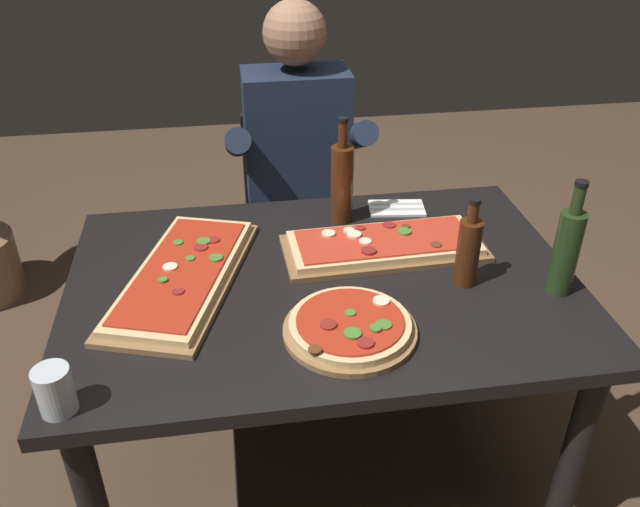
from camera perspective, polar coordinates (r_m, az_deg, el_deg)
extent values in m
plane|color=#4C3828|center=(2.31, 0.20, -17.56)|extent=(6.40, 6.40, 0.00)
cube|color=black|center=(1.82, 0.24, -2.69)|extent=(1.40, 0.96, 0.04)
cylinder|color=black|center=(1.97, 21.16, -16.49)|extent=(0.07, 0.07, 0.70)
cylinder|color=black|center=(2.38, -16.35, -5.79)|extent=(0.07, 0.07, 0.70)
cylinder|color=black|center=(2.50, 12.96, -3.22)|extent=(0.07, 0.07, 0.70)
cube|color=brown|center=(1.94, 5.58, 0.43)|extent=(0.60, 0.26, 0.02)
cube|color=#E5C184|center=(1.93, 5.61, 0.89)|extent=(0.56, 0.23, 0.02)
cube|color=red|center=(1.92, 5.63, 1.22)|extent=(0.51, 0.21, 0.01)
cylinder|color=beige|center=(1.90, 3.97, 1.08)|extent=(0.04, 0.04, 0.00)
cylinder|color=maroon|center=(1.99, 6.04, 2.50)|extent=(0.04, 0.04, 0.00)
cylinder|color=brown|center=(1.91, 10.09, 0.77)|extent=(0.03, 0.03, 0.00)
cylinder|color=beige|center=(1.93, 0.74, 1.75)|extent=(0.04, 0.04, 0.01)
cylinder|color=maroon|center=(1.85, 4.27, 0.24)|extent=(0.04, 0.04, 0.01)
cylinder|color=#4C7F2D|center=(1.95, 7.35, 1.90)|extent=(0.04, 0.04, 0.01)
cylinder|color=beige|center=(1.93, 2.99, 1.66)|extent=(0.04, 0.04, 0.01)
cylinder|color=brown|center=(1.99, 7.51, 2.36)|extent=(0.02, 0.02, 0.00)
cylinder|color=beige|center=(1.95, 2.53, 2.02)|extent=(0.03, 0.03, 0.01)
cylinder|color=maroon|center=(1.96, 3.55, 2.24)|extent=(0.03, 0.03, 0.00)
cube|color=olive|center=(1.83, -11.86, -2.18)|extent=(0.45, 0.67, 0.02)
cube|color=#E5C184|center=(1.82, -11.92, -1.71)|extent=(0.41, 0.63, 0.02)
cube|color=#B72D19|center=(1.82, -11.97, -1.37)|extent=(0.37, 0.57, 0.01)
cylinder|color=#4C7F2D|center=(1.93, -12.27, 0.94)|extent=(0.03, 0.03, 0.00)
cylinder|color=beige|center=(1.82, -12.94, -1.14)|extent=(0.04, 0.04, 0.01)
cylinder|color=maroon|center=(1.89, -10.35, 0.53)|extent=(0.04, 0.04, 0.00)
cylinder|color=#4C7F2D|center=(1.84, -9.07, -0.38)|extent=(0.04, 0.04, 0.01)
cylinder|color=#4C7F2D|center=(1.92, -10.12, 1.05)|extent=(0.04, 0.04, 0.01)
cylinder|color=#4C7F2D|center=(1.85, -11.26, -0.42)|extent=(0.03, 0.03, 0.00)
cylinder|color=maroon|center=(1.72, -12.28, -3.25)|extent=(0.03, 0.03, 0.00)
cylinder|color=maroon|center=(1.92, -9.29, 1.17)|extent=(0.04, 0.04, 0.00)
cylinder|color=#4C7F2D|center=(1.77, -13.54, -2.26)|extent=(0.02, 0.02, 0.01)
cylinder|color=olive|center=(1.61, 2.61, -6.74)|extent=(0.33, 0.33, 0.02)
cylinder|color=#E5C184|center=(1.60, 2.63, -6.23)|extent=(0.30, 0.30, 0.02)
cylinder|color=#B72D19|center=(1.59, 2.64, -5.87)|extent=(0.26, 0.26, 0.01)
cylinder|color=#4C7F2D|center=(1.58, 5.55, -6.21)|extent=(0.04, 0.04, 0.01)
cylinder|color=brown|center=(1.50, -0.46, -8.37)|extent=(0.03, 0.03, 0.00)
cylinder|color=maroon|center=(1.57, 0.74, -6.21)|extent=(0.04, 0.04, 0.01)
cylinder|color=beige|center=(1.66, 5.36, -4.12)|extent=(0.04, 0.04, 0.00)
cylinder|color=#4C7F2D|center=(1.56, 4.87, -6.52)|extent=(0.03, 0.03, 0.01)
cylinder|color=maroon|center=(1.52, 4.00, -7.78)|extent=(0.04, 0.04, 0.01)
cylinder|color=#4C7F2D|center=(1.61, 2.66, -5.19)|extent=(0.03, 0.03, 0.00)
cylinder|color=#4C7F2D|center=(1.55, 2.86, -6.98)|extent=(0.04, 0.04, 0.01)
cylinder|color=#47230F|center=(1.79, 12.76, 0.05)|extent=(0.06, 0.06, 0.19)
cylinder|color=#47230F|center=(1.73, 13.24, 3.50)|extent=(0.03, 0.03, 0.06)
cylinder|color=black|center=(1.71, 13.37, 4.48)|extent=(0.03, 0.03, 0.01)
cylinder|color=#47230F|center=(2.04, 1.92, 6.01)|extent=(0.07, 0.07, 0.25)
cylinder|color=#47230F|center=(1.97, 2.01, 10.32)|extent=(0.03, 0.03, 0.08)
cylinder|color=black|center=(1.96, 2.03, 11.58)|extent=(0.03, 0.03, 0.01)
cylinder|color=#233819|center=(1.81, 20.62, 0.02)|extent=(0.07, 0.07, 0.24)
cylinder|color=#233819|center=(1.74, 21.58, 4.38)|extent=(0.03, 0.03, 0.08)
cylinder|color=black|center=(1.72, 21.87, 5.69)|extent=(0.03, 0.03, 0.01)
cylinder|color=silver|center=(1.49, -22.11, -11.00)|extent=(0.08, 0.08, 0.11)
cylinder|color=#5B3814|center=(1.52, -21.82, -12.05)|extent=(0.06, 0.06, 0.03)
cube|color=white|center=(2.17, 6.70, 3.95)|extent=(0.19, 0.13, 0.01)
cube|color=silver|center=(2.15, 6.76, 3.85)|extent=(0.17, 0.03, 0.00)
cube|color=silver|center=(2.18, 6.65, 4.30)|extent=(0.17, 0.04, 0.00)
cube|color=black|center=(2.63, -1.87, 1.71)|extent=(0.44, 0.44, 0.04)
cube|color=black|center=(2.71, -2.49, 8.04)|extent=(0.40, 0.04, 0.42)
cylinder|color=black|center=(2.59, -5.45, -5.04)|extent=(0.04, 0.04, 0.41)
cylinder|color=black|center=(2.63, 2.87, -4.29)|extent=(0.04, 0.04, 0.41)
cylinder|color=black|center=(2.90, -5.99, -0.56)|extent=(0.04, 0.04, 0.41)
cylinder|color=black|center=(2.93, 1.43, 0.04)|extent=(0.04, 0.04, 0.41)
cylinder|color=#23232D|center=(2.59, -3.49, -4.38)|extent=(0.11, 0.11, 0.45)
cylinder|color=#23232D|center=(2.61, 0.89, -3.99)|extent=(0.11, 0.11, 0.45)
cube|color=#23232D|center=(2.51, -1.61, 2.15)|extent=(0.34, 0.40, 0.12)
cube|color=#1E283D|center=(2.46, -2.03, 9.80)|extent=(0.38, 0.22, 0.52)
sphere|color=#A37556|center=(2.34, -2.22, 18.68)|extent=(0.22, 0.22, 0.22)
cylinder|color=#1E283D|center=(2.39, -7.22, 9.55)|extent=(0.09, 0.31, 0.21)
cylinder|color=#1E283D|center=(2.43, 3.33, 10.21)|extent=(0.09, 0.31, 0.21)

